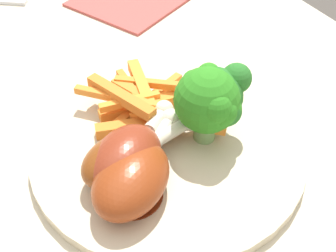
# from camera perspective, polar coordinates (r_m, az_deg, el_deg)

# --- Properties ---
(dining_table) EXTENTS (1.27, 0.67, 0.73)m
(dining_table) POSITION_cam_1_polar(r_m,az_deg,el_deg) (0.55, -5.19, -6.69)
(dining_table) COLOR beige
(dining_table) RESTS_ON ground_plane
(dinner_plate) EXTENTS (0.26, 0.26, 0.01)m
(dinner_plate) POSITION_cam_1_polar(r_m,az_deg,el_deg) (0.42, -0.00, -2.56)
(dinner_plate) COLOR beige
(dinner_plate) RESTS_ON dining_table
(broccoli_floret_front) EXTENTS (0.06, 0.06, 0.08)m
(broccoli_floret_front) POSITION_cam_1_polar(r_m,az_deg,el_deg) (0.39, 5.39, 3.25)
(broccoli_floret_front) COLOR #759F5D
(broccoli_floret_front) RESTS_ON dinner_plate
(broccoli_floret_middle) EXTENTS (0.06, 0.07, 0.07)m
(broccoli_floret_middle) POSITION_cam_1_polar(r_m,az_deg,el_deg) (0.40, 6.36, 3.94)
(broccoli_floret_middle) COLOR #73A356
(broccoli_floret_middle) RESTS_ON dinner_plate
(carrot_fries_pile) EXTENTS (0.14, 0.12, 0.03)m
(carrot_fries_pile) POSITION_cam_1_polar(r_m,az_deg,el_deg) (0.44, -3.40, 3.04)
(carrot_fries_pile) COLOR orange
(carrot_fries_pile) RESTS_ON dinner_plate
(chicken_drumstick_near) EXTENTS (0.06, 0.13, 0.04)m
(chicken_drumstick_near) POSITION_cam_1_polar(r_m,az_deg,el_deg) (0.38, -5.47, -4.08)
(chicken_drumstick_near) COLOR #54220B
(chicken_drumstick_near) RESTS_ON dinner_plate
(chicken_drumstick_far) EXTENTS (0.10, 0.12, 0.04)m
(chicken_drumstick_far) POSITION_cam_1_polar(r_m,az_deg,el_deg) (0.38, -5.18, -3.95)
(chicken_drumstick_far) COLOR #5C1C10
(chicken_drumstick_far) RESTS_ON dinner_plate
(chicken_drumstick_extra) EXTENTS (0.11, 0.12, 0.04)m
(chicken_drumstick_extra) POSITION_cam_1_polar(r_m,az_deg,el_deg) (0.36, -4.51, -6.53)
(chicken_drumstick_extra) COLOR #61200C
(chicken_drumstick_extra) RESTS_ON dinner_plate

